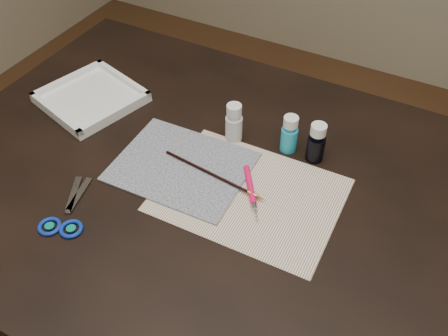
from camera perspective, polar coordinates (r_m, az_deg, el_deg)
The scene contains 10 objects.
table at distance 1.32m, azimuth -0.00°, elevation -13.20°, with size 1.30×0.90×0.75m, color black.
paper at distance 1.01m, azimuth 2.93°, elevation -3.06°, with size 0.36×0.27×0.00m, color white.
canvas at distance 1.06m, azimuth -4.87°, elevation 0.19°, with size 0.28×0.22×0.00m, color black.
paint_bottle_white at distance 1.10m, azimuth 1.14°, elevation 5.24°, with size 0.04×0.04×0.09m, color silver.
paint_bottle_cyan at distance 1.08m, azimuth 7.50°, elevation 3.91°, with size 0.04×0.04×0.09m, color #1E9EC2.
paint_bottle_navy at distance 1.07m, azimuth 10.52°, elevation 2.89°, with size 0.04×0.04×0.09m, color black.
paintbrush at distance 1.03m, azimuth -1.15°, elevation -0.81°, with size 0.25×0.01×0.01m, color black, non-canonical shape.
craft_knife at distance 1.00m, azimuth 3.19°, elevation -2.98°, with size 0.15×0.01×0.01m, color #F50C53, non-canonical shape.
scissors at distance 1.03m, azimuth -17.48°, elevation -4.12°, with size 0.17×0.09×0.01m, color silver, non-canonical shape.
palette_tray at distance 1.27m, azimuth -14.97°, elevation 7.84°, with size 0.21×0.21×0.03m, color white.
Camera 1 is at (0.33, -0.62, 1.50)m, focal length 40.00 mm.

